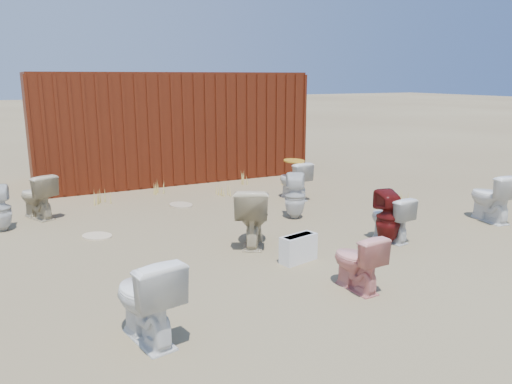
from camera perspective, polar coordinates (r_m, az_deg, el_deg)
name	(u,v)px	position (r m, az deg, el deg)	size (l,w,h in m)	color
ground	(274,236)	(7.43, 2.08, -5.08)	(100.00, 100.00, 0.00)	brown
shipping_container	(168,125)	(11.93, -10.03, 7.54)	(6.00, 2.40, 2.40)	#52170D
toilet_front_a	(146,298)	(4.60, -12.46, -11.77)	(0.45, 0.79, 0.81)	white
toilet_front_pink	(357,261)	(5.65, 11.47, -7.76)	(0.37, 0.64, 0.66)	pink
toilet_front_c	(390,219)	(7.40, 15.11, -2.94)	(0.37, 0.65, 0.66)	white
toilet_front_maroon	(388,217)	(7.25, 14.88, -2.83)	(0.34, 0.35, 0.76)	#59100F
toilet_front_e	(491,197)	(8.96, 25.29, -0.54)	(0.44, 0.78, 0.79)	white
toilet_back_a	(0,209)	(8.52, -27.20, -1.71)	(0.32, 0.32, 0.70)	silver
toilet_back_beige_left	(37,196)	(9.02, -23.75, -0.45)	(0.42, 0.74, 0.75)	#C0B18C
toilet_back_beige_right	(253,216)	(6.94, -0.40, -2.76)	(0.47, 0.82, 0.84)	beige
toilet_back_yellowlid	(294,180)	(9.58, 4.33, 1.33)	(0.41, 0.72, 0.74)	white
toilet_back_e	(295,196)	(8.28, 4.47, -0.48)	(0.34, 0.35, 0.75)	silver
yellow_lid	(294,161)	(9.51, 4.37, 3.58)	(0.37, 0.47, 0.03)	gold
loose_tank	(298,248)	(6.41, 4.87, -6.44)	(0.50, 0.20, 0.35)	silver
loose_lid_near	(181,205)	(9.25, -8.57, -1.47)	(0.38, 0.49, 0.02)	#C0AD8B
loose_lid_far	(97,236)	(7.76, -17.71, -4.82)	(0.36, 0.47, 0.02)	beige
weed_clump_a	(102,195)	(9.77, -17.16, -0.38)	(0.36, 0.36, 0.27)	tan
weed_clump_b	(223,189)	(9.94, -3.83, 0.32)	(0.32, 0.32, 0.24)	tan
weed_clump_c	(288,178)	(10.91, 3.63, 1.61)	(0.36, 0.36, 0.30)	tan
weed_clump_d	(159,187)	(10.27, -11.05, 0.54)	(0.30, 0.30, 0.25)	tan
weed_clump_e	(249,177)	(10.97, -0.80, 1.67)	(0.34, 0.34, 0.28)	tan
weed_clump_f	(402,198)	(9.59, 16.37, -0.64)	(0.28, 0.28, 0.25)	tan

